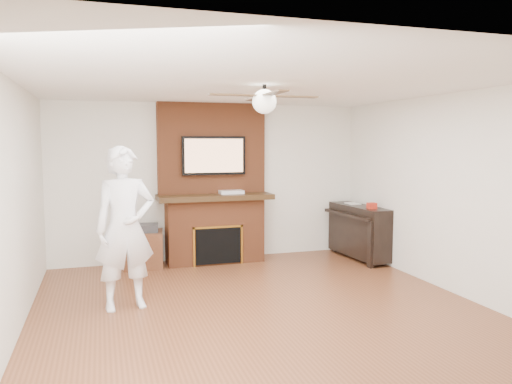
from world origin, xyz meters
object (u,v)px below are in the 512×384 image
object	(u,v)px
fireplace	(214,199)
side_table	(144,247)
piano	(359,230)
person	(125,228)

from	to	relation	value
fireplace	side_table	world-z (taller)	fireplace
side_table	piano	xyz separation A→B (m)	(3.39, -0.48, 0.16)
fireplace	person	world-z (taller)	fireplace
person	side_table	size ratio (longest dim) A/B	2.83
fireplace	piano	xyz separation A→B (m)	(2.29, -0.55, -0.53)
piano	person	bearing A→B (deg)	-164.21
fireplace	piano	world-z (taller)	fireplace
piano	fireplace	bearing A→B (deg)	162.11
person	side_table	xyz separation A→B (m)	(0.35, 1.86, -0.62)
piano	side_table	bearing A→B (deg)	167.50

